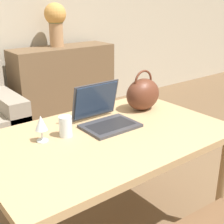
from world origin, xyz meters
The scene contains 7 objects.
dining_table centered at (-0.11, 0.75, 0.64)m, with size 1.34×0.86×0.73m.
sideboard centered at (0.72, 2.70, 0.45)m, with size 1.21×0.40×0.89m.
laptop centered at (-0.04, 0.88, 0.79)m, with size 0.31×0.29×0.24m.
drinking_glass centered at (-0.30, 0.86, 0.78)m, with size 0.07×0.07×0.11m.
wine_glass centered at (-0.43, 0.88, 0.82)m, with size 0.06×0.06×0.14m.
handbag centered at (0.31, 0.92, 0.84)m, with size 0.24×0.17×0.27m.
flower_vase centered at (0.68, 2.76, 1.19)m, with size 0.25×0.25×0.48m.
Camera 1 is at (-1.04, -0.50, 1.44)m, focal length 50.00 mm.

